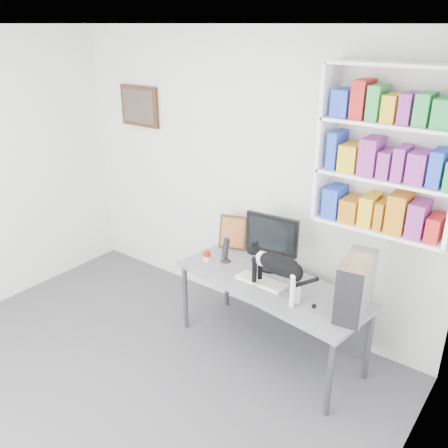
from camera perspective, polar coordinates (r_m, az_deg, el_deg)
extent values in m
cube|color=#525256|center=(3.96, -16.29, -21.05)|extent=(4.00, 4.00, 0.01)
cube|color=white|center=(2.90, -22.55, 21.24)|extent=(4.00, 4.00, 0.01)
cube|color=silver|center=(4.52, 2.10, 5.57)|extent=(4.00, 0.01, 2.70)
cube|color=silver|center=(2.10, 16.27, -18.18)|extent=(0.01, 4.00, 2.70)
cube|color=white|center=(3.66, 19.26, 8.22)|extent=(1.03, 0.28, 1.24)
cube|color=#4D2F18|center=(5.21, -10.16, 13.79)|extent=(0.52, 0.04, 0.42)
cube|color=gray|center=(4.21, 5.50, -11.08)|extent=(1.76, 0.88, 0.70)
cube|color=black|center=(4.13, 5.77, -2.13)|extent=(0.50, 0.28, 0.51)
cube|color=white|center=(3.99, 4.51, -6.91)|extent=(0.43, 0.18, 0.03)
cube|color=#ABAAAF|center=(3.64, 15.52, -7.19)|extent=(0.27, 0.48, 0.45)
cylinder|color=black|center=(4.28, 0.21, -3.10)|extent=(0.13, 0.13, 0.24)
cube|color=#4D2F18|center=(4.52, 1.11, -0.93)|extent=(0.29, 0.18, 0.34)
cylinder|color=#9F230D|center=(4.32, -2.08, -3.86)|extent=(0.07, 0.07, 0.10)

